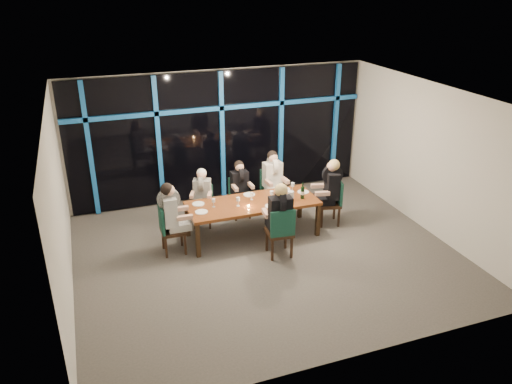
% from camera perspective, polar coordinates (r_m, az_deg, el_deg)
% --- Properties ---
extents(room, '(7.04, 7.00, 3.02)m').
position_cam_1_polar(room, '(8.71, 1.34, 4.38)').
color(room, '#5C5751').
rests_on(room, ground).
extents(window_wall, '(6.86, 0.43, 2.94)m').
position_cam_1_polar(window_wall, '(11.51, -3.91, 6.69)').
color(window_wall, black).
rests_on(window_wall, ground).
extents(dining_table, '(2.60, 1.00, 0.75)m').
position_cam_1_polar(dining_table, '(9.92, -0.39, -1.51)').
color(dining_table, brown).
rests_on(dining_table, ground).
extents(chair_far_left, '(0.52, 0.52, 0.86)m').
position_cam_1_polar(chair_far_left, '(10.55, -6.06, -1.25)').
color(chair_far_left, black).
rests_on(chair_far_left, ground).
extents(chair_far_mid, '(0.42, 0.42, 0.88)m').
position_cam_1_polar(chair_far_mid, '(10.86, -1.96, -0.31)').
color(chair_far_mid, black).
rests_on(chair_far_mid, ground).
extents(chair_far_right, '(0.47, 0.47, 0.96)m').
position_cam_1_polar(chair_far_right, '(11.10, 1.76, 0.50)').
color(chair_far_right, black).
rests_on(chair_far_right, ground).
extents(chair_end_left, '(0.46, 0.46, 0.98)m').
position_cam_1_polar(chair_end_left, '(9.52, -10.00, -3.96)').
color(chair_end_left, black).
rests_on(chair_end_left, ground).
extents(chair_end_right, '(0.55, 0.55, 0.98)m').
position_cam_1_polar(chair_end_right, '(10.61, 8.80, -0.86)').
color(chair_end_right, black).
rests_on(chair_end_right, ground).
extents(chair_near_mid, '(0.51, 0.51, 1.01)m').
position_cam_1_polar(chair_near_mid, '(9.24, 2.85, -4.37)').
color(chair_near_mid, black).
rests_on(chair_near_mid, ground).
extents(diner_far_left, '(0.53, 0.59, 0.84)m').
position_cam_1_polar(diner_far_left, '(10.34, -6.19, 0.31)').
color(diner_far_left, black).
rests_on(diner_far_left, ground).
extents(diner_far_mid, '(0.44, 0.55, 0.86)m').
position_cam_1_polar(diner_far_mid, '(10.66, -1.85, 1.26)').
color(diner_far_mid, black).
rests_on(diner_far_mid, ground).
extents(diner_far_right, '(0.49, 0.61, 0.94)m').
position_cam_1_polar(diner_far_right, '(10.89, 1.97, 2.19)').
color(diner_far_right, silver).
rests_on(diner_far_right, ground).
extents(diner_end_left, '(0.61, 0.49, 0.95)m').
position_cam_1_polar(diner_end_left, '(9.36, -9.66, -1.79)').
color(diner_end_left, black).
rests_on(diner_end_left, ground).
extents(diner_end_right, '(0.66, 0.55, 0.96)m').
position_cam_1_polar(diner_end_right, '(10.43, 8.49, 1.07)').
color(diner_end_right, black).
rests_on(diner_end_right, ground).
extents(diner_near_mid, '(0.52, 0.65, 0.98)m').
position_cam_1_polar(diner_near_mid, '(9.14, 2.74, -1.92)').
color(diner_near_mid, black).
rests_on(diner_near_mid, ground).
extents(plate_far_left, '(0.24, 0.24, 0.01)m').
position_cam_1_polar(plate_far_left, '(9.86, -6.61, -1.36)').
color(plate_far_left, white).
rests_on(plate_far_left, dining_table).
extents(plate_far_mid, '(0.24, 0.24, 0.01)m').
position_cam_1_polar(plate_far_mid, '(10.20, -0.79, -0.30)').
color(plate_far_mid, white).
rests_on(plate_far_mid, dining_table).
extents(plate_far_right, '(0.24, 0.24, 0.01)m').
position_cam_1_polar(plate_far_right, '(10.48, 3.26, 0.33)').
color(plate_far_right, white).
rests_on(plate_far_right, dining_table).
extents(plate_end_left, '(0.24, 0.24, 0.01)m').
position_cam_1_polar(plate_end_left, '(9.52, -6.26, -2.28)').
color(plate_end_left, white).
rests_on(plate_end_left, dining_table).
extents(plate_end_right, '(0.24, 0.24, 0.01)m').
position_cam_1_polar(plate_end_right, '(10.38, 5.42, 0.02)').
color(plate_end_right, white).
rests_on(plate_end_right, dining_table).
extents(plate_near_mid, '(0.24, 0.24, 0.01)m').
position_cam_1_polar(plate_near_mid, '(9.71, 1.73, -1.61)').
color(plate_near_mid, white).
rests_on(plate_near_mid, dining_table).
extents(wine_bottle, '(0.08, 0.08, 0.34)m').
position_cam_1_polar(wine_bottle, '(10.04, 5.33, -0.06)').
color(wine_bottle, black).
rests_on(wine_bottle, dining_table).
extents(water_pitcher, '(0.14, 0.12, 0.22)m').
position_cam_1_polar(water_pitcher, '(9.90, 3.97, -0.49)').
color(water_pitcher, silver).
rests_on(water_pitcher, dining_table).
extents(tea_light, '(0.05, 0.05, 0.03)m').
position_cam_1_polar(tea_light, '(9.69, -0.88, -1.61)').
color(tea_light, '#F2A748').
rests_on(tea_light, dining_table).
extents(wine_glass_a, '(0.07, 0.07, 0.18)m').
position_cam_1_polar(wine_glass_a, '(9.67, -2.06, -0.89)').
color(wine_glass_a, white).
rests_on(wine_glass_a, dining_table).
extents(wine_glass_b, '(0.06, 0.06, 0.16)m').
position_cam_1_polar(wine_glass_b, '(9.95, -0.50, -0.28)').
color(wine_glass_b, silver).
rests_on(wine_glass_b, dining_table).
extents(wine_glass_c, '(0.07, 0.07, 0.19)m').
position_cam_1_polar(wine_glass_c, '(9.95, 1.81, -0.15)').
color(wine_glass_c, white).
rests_on(wine_glass_c, dining_table).
extents(wine_glass_d, '(0.07, 0.07, 0.17)m').
position_cam_1_polar(wine_glass_d, '(9.67, -4.88, -1.03)').
color(wine_glass_d, silver).
rests_on(wine_glass_d, dining_table).
extents(wine_glass_e, '(0.07, 0.07, 0.19)m').
position_cam_1_polar(wine_glass_e, '(10.35, 4.21, 0.79)').
color(wine_glass_e, silver).
rests_on(wine_glass_e, dining_table).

